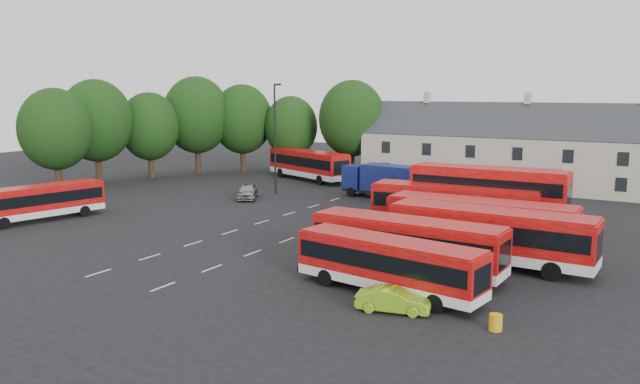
{
  "coord_description": "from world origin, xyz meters",
  "views": [
    {
      "loc": [
        28.24,
        -37.28,
        10.33
      ],
      "look_at": [
        3.3,
        5.5,
        2.2
      ],
      "focal_mm": 35.0,
      "sensor_mm": 36.0,
      "label": 1
    }
  ],
  "objects_px": {
    "bus_west": "(39,200)",
    "lime_car": "(393,300)",
    "silver_car": "(248,191)",
    "bus_dd_south": "(488,194)",
    "grit_bin": "(496,322)",
    "box_truck": "(381,179)",
    "bus_row_a": "(389,261)",
    "lamppost": "(275,136)"
  },
  "relations": [
    {
      "from": "silver_car",
      "to": "lamppost",
      "type": "height_order",
      "value": "lamppost"
    },
    {
      "from": "bus_west",
      "to": "lime_car",
      "type": "height_order",
      "value": "bus_west"
    },
    {
      "from": "lamppost",
      "to": "bus_row_a",
      "type": "bearing_deg",
      "value": -45.48
    },
    {
      "from": "bus_dd_south",
      "to": "box_truck",
      "type": "relative_size",
      "value": 1.48
    },
    {
      "from": "bus_dd_south",
      "to": "lamppost",
      "type": "relative_size",
      "value": 1.04
    },
    {
      "from": "bus_row_a",
      "to": "lamppost",
      "type": "xyz_separation_m",
      "value": [
        -22.61,
        22.99,
        4.12
      ]
    },
    {
      "from": "bus_dd_south",
      "to": "bus_west",
      "type": "height_order",
      "value": "bus_dd_south"
    },
    {
      "from": "bus_west",
      "to": "box_truck",
      "type": "bearing_deg",
      "value": -27.15
    },
    {
      "from": "bus_row_a",
      "to": "grit_bin",
      "type": "distance_m",
      "value": 6.6
    },
    {
      "from": "bus_row_a",
      "to": "box_truck",
      "type": "distance_m",
      "value": 28.68
    },
    {
      "from": "bus_west",
      "to": "silver_car",
      "type": "distance_m",
      "value": 18.44
    },
    {
      "from": "bus_row_a",
      "to": "silver_car",
      "type": "distance_m",
      "value": 29.97
    },
    {
      "from": "bus_west",
      "to": "grit_bin",
      "type": "relative_size",
      "value": 14.22
    },
    {
      "from": "bus_west",
      "to": "lamppost",
      "type": "xyz_separation_m",
      "value": [
        8.83,
        20.43,
        4.14
      ]
    },
    {
      "from": "bus_row_a",
      "to": "lamppost",
      "type": "height_order",
      "value": "lamppost"
    },
    {
      "from": "bus_west",
      "to": "grit_bin",
      "type": "bearing_deg",
      "value": -85.1
    },
    {
      "from": "lime_car",
      "to": "silver_car",
      "type": "bearing_deg",
      "value": 35.14
    },
    {
      "from": "bus_row_a",
      "to": "grit_bin",
      "type": "xyz_separation_m",
      "value": [
        6.07,
        -2.21,
        -1.36
      ]
    },
    {
      "from": "box_truck",
      "to": "silver_car",
      "type": "distance_m",
      "value": 12.85
    },
    {
      "from": "lamppost",
      "to": "box_truck",
      "type": "bearing_deg",
      "value": 15.75
    },
    {
      "from": "bus_row_a",
      "to": "silver_car",
      "type": "bearing_deg",
      "value": 148.89
    },
    {
      "from": "lime_car",
      "to": "lamppost",
      "type": "height_order",
      "value": "lamppost"
    },
    {
      "from": "box_truck",
      "to": "lamppost",
      "type": "height_order",
      "value": "lamppost"
    },
    {
      "from": "bus_dd_south",
      "to": "silver_car",
      "type": "height_order",
      "value": "bus_dd_south"
    },
    {
      "from": "bus_west",
      "to": "silver_car",
      "type": "xyz_separation_m",
      "value": [
        8.29,
        16.44,
        -0.96
      ]
    },
    {
      "from": "bus_west",
      "to": "box_truck",
      "type": "relative_size",
      "value": 1.34
    },
    {
      "from": "silver_car",
      "to": "bus_row_a",
      "type": "bearing_deg",
      "value": -68.91
    },
    {
      "from": "lime_car",
      "to": "grit_bin",
      "type": "distance_m",
      "value": 4.78
    },
    {
      "from": "bus_dd_south",
      "to": "silver_car",
      "type": "distance_m",
      "value": 23.53
    },
    {
      "from": "bus_west",
      "to": "lime_car",
      "type": "distance_m",
      "value": 33.12
    },
    {
      "from": "bus_row_a",
      "to": "grit_bin",
      "type": "relative_size",
      "value": 14.4
    },
    {
      "from": "box_truck",
      "to": "silver_car",
      "type": "bearing_deg",
      "value": -140.88
    },
    {
      "from": "silver_car",
      "to": "bus_dd_south",
      "type": "bearing_deg",
      "value": -33.42
    },
    {
      "from": "bus_west",
      "to": "box_truck",
      "type": "height_order",
      "value": "box_truck"
    },
    {
      "from": "grit_bin",
      "to": "lamppost",
      "type": "bearing_deg",
      "value": 138.7
    },
    {
      "from": "bus_west",
      "to": "silver_car",
      "type": "height_order",
      "value": "bus_west"
    },
    {
      "from": "lamppost",
      "to": "grit_bin",
      "type": "bearing_deg",
      "value": -41.3
    },
    {
      "from": "grit_bin",
      "to": "lamppost",
      "type": "distance_m",
      "value": 38.57
    },
    {
      "from": "grit_bin",
      "to": "bus_dd_south",
      "type": "bearing_deg",
      "value": 106.53
    },
    {
      "from": "lamppost",
      "to": "bus_dd_south",
      "type": "bearing_deg",
      "value": -13.72
    },
    {
      "from": "bus_row_a",
      "to": "lime_car",
      "type": "bearing_deg",
      "value": -52.75
    },
    {
      "from": "bus_row_a",
      "to": "box_truck",
      "type": "relative_size",
      "value": 1.35
    }
  ]
}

